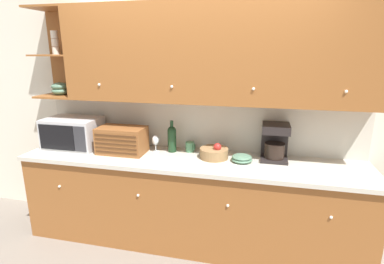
% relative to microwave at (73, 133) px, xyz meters
% --- Properties ---
extents(ground_plane, '(24.00, 24.00, 0.00)m').
position_rel_microwave_xyz_m(ground_plane, '(1.29, 0.27, -1.06)').
color(ground_plane, slate).
extents(wall_back, '(5.71, 0.06, 2.60)m').
position_rel_microwave_xyz_m(wall_back, '(1.29, 0.30, 0.24)').
color(wall_back, silver).
rests_on(wall_back, ground_plane).
extents(counter_unit, '(3.33, 0.66, 0.90)m').
position_rel_microwave_xyz_m(counter_unit, '(1.29, -0.05, -0.61)').
color(counter_unit, '#935628').
rests_on(counter_unit, ground_plane).
extents(backsplash_panel, '(3.31, 0.01, 0.53)m').
position_rel_microwave_xyz_m(backsplash_panel, '(1.29, 0.26, 0.11)').
color(backsplash_panel, beige).
rests_on(backsplash_panel, counter_unit).
extents(upper_cabinets, '(3.31, 0.39, 0.89)m').
position_rel_microwave_xyz_m(upper_cabinets, '(1.46, 0.08, 0.82)').
color(upper_cabinets, '#935628').
rests_on(upper_cabinets, backsplash_panel).
extents(microwave, '(0.56, 0.39, 0.32)m').
position_rel_microwave_xyz_m(microwave, '(0.00, 0.00, 0.00)').
color(microwave, silver).
rests_on(microwave, counter_unit).
extents(bread_box, '(0.47, 0.28, 0.27)m').
position_rel_microwave_xyz_m(bread_box, '(0.58, -0.04, -0.03)').
color(bread_box, brown).
rests_on(bread_box, counter_unit).
extents(wine_glass, '(0.07, 0.07, 0.18)m').
position_rel_microwave_xyz_m(wine_glass, '(0.90, 0.07, -0.04)').
color(wine_glass, silver).
rests_on(wine_glass, counter_unit).
extents(wine_bottle, '(0.09, 0.09, 0.33)m').
position_rel_microwave_xyz_m(wine_bottle, '(1.06, 0.11, -0.01)').
color(wine_bottle, '#19381E').
rests_on(wine_bottle, counter_unit).
extents(mug, '(0.10, 0.09, 0.10)m').
position_rel_microwave_xyz_m(mug, '(1.24, 0.15, -0.11)').
color(mug, '#4C845B').
rests_on(mug, counter_unit).
extents(fruit_basket, '(0.27, 0.27, 0.16)m').
position_rel_microwave_xyz_m(fruit_basket, '(1.52, 0.02, -0.11)').
color(fruit_basket, '#937047').
rests_on(fruit_basket, counter_unit).
extents(bowl_stack_on_counter, '(0.20, 0.20, 0.07)m').
position_rel_microwave_xyz_m(bowl_stack_on_counter, '(1.78, -0.02, -0.13)').
color(bowl_stack_on_counter, slate).
rests_on(bowl_stack_on_counter, counter_unit).
extents(coffee_maker, '(0.25, 0.26, 0.35)m').
position_rel_microwave_xyz_m(coffee_maker, '(2.08, 0.12, 0.01)').
color(coffee_maker, black).
rests_on(coffee_maker, counter_unit).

